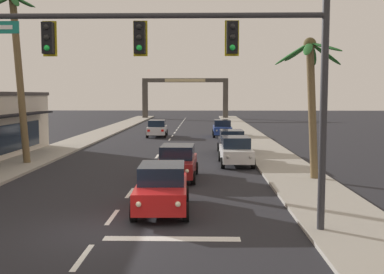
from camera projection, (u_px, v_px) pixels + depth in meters
ground_plane at (101, 232)px, 14.17m from camera, size 220.00×220.00×0.00m
sidewalk_right at (267, 151)px, 33.90m from camera, size 3.20×110.00×0.14m
sidewalk_left at (55, 151)px, 34.25m from camera, size 3.20×110.00×0.14m
lane_markings at (167, 151)px, 34.52m from camera, size 4.28×88.96×0.01m
traffic_signal_mast at (201, 59)px, 13.65m from camera, size 10.96×0.41×7.27m
sedan_lead_at_stop_bar at (162, 187)px, 16.76m from camera, size 2.06×4.49×1.68m
sedan_third_in_queue at (177, 162)px, 23.13m from camera, size 2.05×4.49×1.68m
sedan_oncoming_far at (157, 128)px, 46.30m from camera, size 2.03×4.48×1.68m
sedan_parked_nearest_kerb at (222, 128)px, 46.61m from camera, size 1.95×4.45×1.68m
sedan_parked_mid_kerb at (236, 151)px, 27.78m from camera, size 2.00×4.47×1.68m
sedan_parked_far_kerb at (232, 142)px, 33.01m from camera, size 1.97×4.46×1.68m
palm_left_second at (17, 55)px, 27.26m from camera, size 3.07×3.03×10.16m
palm_right_second at (311, 82)px, 22.23m from camera, size 3.37×3.49×6.90m
town_gateway_arch at (185, 93)px, 82.04m from camera, size 15.15×0.90×7.08m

